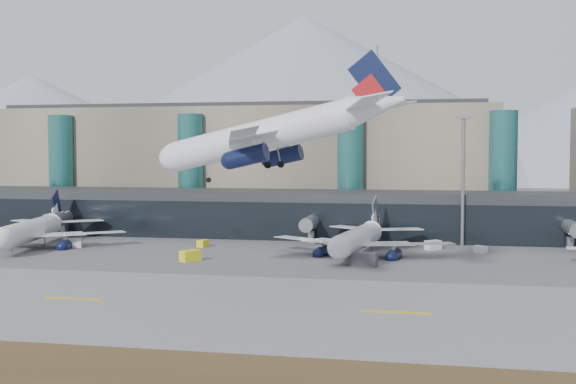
# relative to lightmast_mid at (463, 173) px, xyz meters

# --- Properties ---
(ground) EXTENTS (900.00, 900.00, 0.00)m
(ground) POSITION_rel_lightmast_mid_xyz_m (-30.00, -48.00, -14.42)
(ground) COLOR #515154
(ground) RESTS_ON ground
(runway_strip) EXTENTS (400.00, 40.00, 0.04)m
(runway_strip) POSITION_rel_lightmast_mid_xyz_m (-30.00, -63.00, -14.40)
(runway_strip) COLOR slate
(runway_strip) RESTS_ON ground
(dirt_verge) EXTENTS (400.00, 14.00, 0.03)m
(dirt_verge) POSITION_rel_lightmast_mid_xyz_m (-30.00, -88.00, -14.42)
(dirt_verge) COLOR #47351E
(dirt_verge) RESTS_ON ground
(runway_markings) EXTENTS (128.00, 1.00, 0.02)m
(runway_markings) POSITION_rel_lightmast_mid_xyz_m (-30.00, -63.00, -14.37)
(runway_markings) COLOR gold
(runway_markings) RESTS_ON ground
(concourse) EXTENTS (170.00, 27.00, 10.00)m
(concourse) POSITION_rel_lightmast_mid_xyz_m (-30.02, 9.73, -9.45)
(concourse) COLOR black
(concourse) RESTS_ON ground
(terminal_main) EXTENTS (130.00, 30.00, 31.00)m
(terminal_main) POSITION_rel_lightmast_mid_xyz_m (-55.00, 42.00, 1.03)
(terminal_main) COLOR gray
(terminal_main) RESTS_ON ground
(teal_towers) EXTENTS (116.40, 19.40, 46.00)m
(teal_towers) POSITION_rel_lightmast_mid_xyz_m (-44.99, 26.01, -0.41)
(teal_towers) COLOR #246664
(teal_towers) RESTS_ON ground
(mountain_ridge) EXTENTS (910.00, 400.00, 110.00)m
(mountain_ridge) POSITION_rel_lightmast_mid_xyz_m (-14.03, 332.00, 31.33)
(mountain_ridge) COLOR gray
(mountain_ridge) RESTS_ON ground
(lightmast_mid) EXTENTS (3.00, 1.20, 25.60)m
(lightmast_mid) POSITION_rel_lightmast_mid_xyz_m (0.00, 0.00, 0.00)
(lightmast_mid) COLOR slate
(lightmast_mid) RESTS_ON ground
(hero_jet) EXTENTS (36.72, 36.62, 11.91)m
(hero_jet) POSITION_rel_lightmast_mid_xyz_m (-25.29, -51.84, 7.76)
(hero_jet) COLOR white
(hero_jet) RESTS_ON ground
(jet_parked_left) EXTENTS (36.30, 36.98, 11.92)m
(jet_parked_left) POSITION_rel_lightmast_mid_xyz_m (-82.41, -16.52, -9.91)
(jet_parked_left) COLOR white
(jet_parked_left) RESTS_ON ground
(jet_parked_mid) EXTENTS (34.55, 34.55, 11.22)m
(jet_parked_mid) POSITION_rel_lightmast_mid_xyz_m (-18.38, -16.13, -10.17)
(jet_parked_mid) COLOR white
(jet_parked_mid) RESTS_ON ground
(veh_a) EXTENTS (3.85, 2.87, 1.93)m
(veh_a) POSITION_rel_lightmast_mid_xyz_m (-74.28, -17.21, -13.45)
(veh_a) COLOR silver
(veh_a) RESTS_ON ground
(veh_b) EXTENTS (2.01, 2.68, 1.38)m
(veh_b) POSITION_rel_lightmast_mid_xyz_m (-49.65, -11.79, -13.73)
(veh_b) COLOR yellow
(veh_b) RESTS_ON ground
(veh_c) EXTENTS (4.34, 2.76, 2.25)m
(veh_c) POSITION_rel_lightmast_mid_xyz_m (-16.60, -29.52, -13.29)
(veh_c) COLOR #454449
(veh_c) RESTS_ON ground
(veh_d) EXTENTS (3.35, 3.29, 1.75)m
(veh_d) POSITION_rel_lightmast_mid_xyz_m (-5.67, -7.09, -13.55)
(veh_d) COLOR silver
(veh_d) RESTS_ON ground
(veh_g) EXTENTS (2.56, 2.41, 1.30)m
(veh_g) POSITION_rel_lightmast_mid_xyz_m (2.85, -9.76, -13.77)
(veh_g) COLOR silver
(veh_g) RESTS_ON ground
(veh_h) EXTENTS (3.41, 3.80, 1.87)m
(veh_h) POSITION_rel_lightmast_mid_xyz_m (-45.99, -30.00, -13.48)
(veh_h) COLOR yellow
(veh_h) RESTS_ON ground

